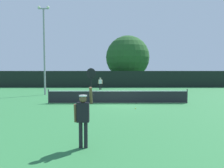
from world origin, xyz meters
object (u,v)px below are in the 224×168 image
player_serving (83,113)px  parked_car_near (74,80)px  large_tree (128,58)px  light_pole (44,45)px  player_receiving (100,82)px  parked_car_far (168,80)px  parked_car_mid (123,80)px  tennis_ball (135,108)px

player_serving → parked_car_near: (-5.99, 33.30, -0.33)m
large_tree → light_pole: bearing=-122.3°
player_serving → parked_car_near: bearing=100.2°
light_pole → parked_car_near: size_ratio=2.13×
player_receiving → parked_car_far: bearing=-137.6°
large_tree → parked_car_mid: bearing=102.6°
player_serving → player_receiving: bearing=91.4°
tennis_ball → parked_car_near: size_ratio=0.02×
tennis_ball → parked_car_far: (9.04, 25.26, 0.74)m
tennis_ball → large_tree: bearing=86.7°
player_receiving → parked_car_mid: (3.64, 12.50, -0.18)m
player_serving → parked_car_far: (11.49, 32.17, -0.33)m
player_serving → tennis_ball: bearing=70.5°
player_serving → parked_car_near: player_serving is taller
light_pole → large_tree: bearing=57.7°
light_pole → large_tree: size_ratio=1.04×
tennis_ball → parked_car_mid: bearing=88.5°
parked_car_near → large_tree: bearing=-14.0°
light_pole → parked_car_far: size_ratio=2.06×
large_tree → parked_car_far: 8.81m
tennis_ball → parked_car_far: size_ratio=0.02×
player_serving → light_pole: size_ratio=0.28×
parked_car_far → parked_car_near: bearing=-177.4°
player_receiving → parked_car_mid: size_ratio=0.36×
player_receiving → parked_car_mid: 13.02m
player_receiving → parked_car_far: size_ratio=0.36×
tennis_ball → parked_car_near: (-8.44, 26.39, 0.74)m
light_pole → parked_car_mid: size_ratio=2.04×
parked_car_near → parked_car_mid: (9.13, 0.44, 0.00)m
player_serving → tennis_ball: player_serving is taller
player_receiving → parked_car_near: bearing=-65.5°
parked_car_far → parked_car_mid: bearing=175.7°
light_pole → parked_car_mid: bearing=64.0°
player_receiving → tennis_ball: size_ratio=23.22×
large_tree → player_serving: bearing=-97.1°
player_serving → tennis_ball: (2.45, 6.91, -1.08)m
tennis_ball → parked_car_far: bearing=70.3°
parked_car_near → player_receiving: bearing=-64.3°
large_tree → parked_car_far: bearing=11.4°
player_receiving → large_tree: 11.05m
light_pole → large_tree: light_pole is taller
tennis_ball → light_pole: light_pole is taller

